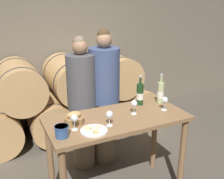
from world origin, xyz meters
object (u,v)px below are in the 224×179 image
wine_bottle_white (160,93)px  wine_glass_left (109,115)px  blue_crock (62,131)px  person_left (82,105)px  bread_basket (74,119)px  person_right (104,99)px  wine_glass_far_left (74,119)px  wine_glass_right (165,100)px  cheese_plate (94,130)px  tasting_table (117,131)px  wine_bottle_red (140,94)px  wine_glass_center (134,104)px

wine_bottle_white → wine_glass_left: 0.81m
blue_crock → person_left: bearing=60.4°
wine_bottle_white → blue_crock: wine_bottle_white is taller
person_left → bread_basket: 0.68m
person_right → wine_glass_far_left: size_ratio=11.58×
wine_glass_right → person_left: bearing=132.7°
wine_glass_far_left → wine_glass_right: 0.98m
wine_bottle_white → wine_glass_right: bearing=-113.6°
blue_crock → bread_basket: 0.27m
blue_crock → bread_basket: (0.18, 0.21, -0.01)m
cheese_plate → wine_glass_right: 0.86m
blue_crock → wine_glass_right: size_ratio=0.82×
tasting_table → person_left: bearing=101.8°
wine_bottle_red → wine_glass_far_left: 0.87m
wine_glass_far_left → cheese_plate: bearing=-36.0°
tasting_table → wine_glass_right: size_ratio=9.47×
wine_bottle_red → wine_glass_left: (-0.52, -0.33, -0.01)m
tasting_table → wine_bottle_red: size_ratio=4.20×
blue_crock → wine_glass_right: (1.12, 0.09, 0.05)m
person_left → blue_crock: 0.94m
blue_crock → wine_glass_far_left: size_ratio=0.82×
cheese_plate → wine_glass_left: size_ratio=1.65×
cheese_plate → wine_glass_far_left: size_ratio=1.65×
wine_glass_right → wine_bottle_red: bearing=121.5°
person_left → blue_crock: (-0.46, -0.81, 0.15)m
person_right → bread_basket: bearing=-133.9°
tasting_table → blue_crock: blue_crock is taller
wine_bottle_white → bread_basket: (-1.03, -0.08, -0.08)m
person_right → wine_bottle_white: bearing=-49.0°
cheese_plate → wine_glass_left: bearing=13.5°
person_left → wine_glass_left: size_ratio=11.15×
cheese_plate → wine_glass_left: 0.20m
wine_glass_left → wine_glass_right: size_ratio=1.00×
wine_bottle_red → wine_glass_left: wine_bottle_red is taller
cheese_plate → wine_bottle_white: bearing=18.9°
blue_crock → wine_glass_far_left: bearing=28.8°
wine_glass_far_left → wine_glass_right: same height
wine_bottle_red → cheese_plate: (-0.69, -0.37, -0.11)m
wine_bottle_red → wine_glass_center: bearing=-133.8°
blue_crock → wine_glass_right: wine_glass_right is taller
person_left → wine_glass_far_left: 0.83m
wine_glass_center → tasting_table: bearing=179.9°
bread_basket → wine_glass_right: (0.94, -0.12, 0.06)m
person_right → wine_glass_right: (0.37, -0.72, 0.17)m
wine_bottle_white → blue_crock: size_ratio=2.73×
wine_glass_center → wine_glass_right: bearing=-8.7°
wine_bottle_white → cheese_plate: (-0.93, -0.32, -0.11)m
wine_glass_left → wine_glass_center: 0.36m
wine_bottle_white → wine_glass_center: wine_bottle_white is taller
tasting_table → blue_crock: size_ratio=11.49×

